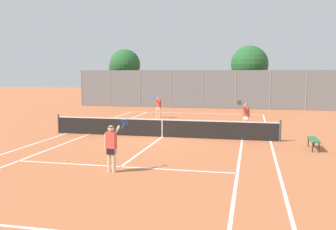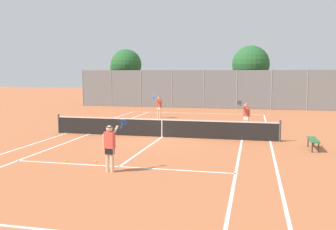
{
  "view_description": "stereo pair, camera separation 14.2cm",
  "coord_description": "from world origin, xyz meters",
  "px_view_note": "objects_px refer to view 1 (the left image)",
  "views": [
    {
      "loc": [
        4.52,
        -18.85,
        3.36
      ],
      "look_at": [
        -0.02,
        1.5,
        1.0
      ],
      "focal_mm": 40.0,
      "sensor_mm": 36.0,
      "label": 1
    },
    {
      "loc": [
        4.65,
        -18.82,
        3.36
      ],
      "look_at": [
        -0.02,
        1.5,
        1.0
      ],
      "focal_mm": 40.0,
      "sensor_mm": 36.0,
      "label": 2
    }
  ],
  "objects_px": {
    "courtside_bench": "(314,140)",
    "tree_behind_left": "(124,66)",
    "player_far_right": "(246,114)",
    "loose_tennis_ball_0": "(68,161)",
    "loose_tennis_ball_1": "(97,162)",
    "player_far_left": "(158,106)",
    "tennis_net": "(162,127)",
    "player_near_side": "(112,145)",
    "tree_behind_right": "(250,66)"
  },
  "relations": [
    {
      "from": "player_far_right",
      "to": "courtside_bench",
      "type": "height_order",
      "value": "player_far_right"
    },
    {
      "from": "tennis_net",
      "to": "tree_behind_left",
      "type": "bearing_deg",
      "value": 114.76
    },
    {
      "from": "tennis_net",
      "to": "player_far_right",
      "type": "bearing_deg",
      "value": 39.14
    },
    {
      "from": "courtside_bench",
      "to": "tree_behind_left",
      "type": "distance_m",
      "value": 26.16
    },
    {
      "from": "player_far_right",
      "to": "player_far_left",
      "type": "bearing_deg",
      "value": 144.86
    },
    {
      "from": "player_far_left",
      "to": "loose_tennis_ball_0",
      "type": "distance_m",
      "value": 14.1
    },
    {
      "from": "player_far_left",
      "to": "tree_behind_left",
      "type": "distance_m",
      "value": 12.99
    },
    {
      "from": "player_near_side",
      "to": "tennis_net",
      "type": "bearing_deg",
      "value": 89.55
    },
    {
      "from": "tree_behind_right",
      "to": "tree_behind_left",
      "type": "bearing_deg",
      "value": -179.3
    },
    {
      "from": "courtside_bench",
      "to": "tree_behind_left",
      "type": "bearing_deg",
      "value": 127.92
    },
    {
      "from": "player_far_right",
      "to": "tree_behind_right",
      "type": "distance_m",
      "value": 15.81
    },
    {
      "from": "player_near_side",
      "to": "player_far_right",
      "type": "xyz_separation_m",
      "value": [
        4.29,
        10.57,
        0.0
      ]
    },
    {
      "from": "tree_behind_left",
      "to": "loose_tennis_ball_0",
      "type": "bearing_deg",
      "value": -75.53
    },
    {
      "from": "tree_behind_left",
      "to": "tree_behind_right",
      "type": "bearing_deg",
      "value": 0.7
    },
    {
      "from": "player_far_right",
      "to": "loose_tennis_ball_0",
      "type": "xyz_separation_m",
      "value": [
        -6.48,
        -9.55,
        -0.89
      ]
    },
    {
      "from": "player_far_right",
      "to": "courtside_bench",
      "type": "xyz_separation_m",
      "value": [
        3.01,
        -5.09,
        -0.52
      ]
    },
    {
      "from": "player_far_left",
      "to": "player_near_side",
      "type": "bearing_deg",
      "value": -81.95
    },
    {
      "from": "tree_behind_right",
      "to": "player_far_left",
      "type": "bearing_deg",
      "value": -120.73
    },
    {
      "from": "player_far_left",
      "to": "player_far_right",
      "type": "distance_m",
      "value": 7.86
    },
    {
      "from": "player_far_left",
      "to": "player_far_right",
      "type": "height_order",
      "value": "same"
    },
    {
      "from": "player_far_right",
      "to": "loose_tennis_ball_0",
      "type": "relative_size",
      "value": 26.88
    },
    {
      "from": "tennis_net",
      "to": "tree_behind_right",
      "type": "xyz_separation_m",
      "value": [
        4.33,
        18.95,
        3.55
      ]
    },
    {
      "from": "player_near_side",
      "to": "player_far_left",
      "type": "bearing_deg",
      "value": 98.05
    },
    {
      "from": "loose_tennis_ball_1",
      "to": "tree_behind_left",
      "type": "xyz_separation_m",
      "value": [
        -7.57,
        24.77,
        4.04
      ]
    },
    {
      "from": "loose_tennis_ball_0",
      "to": "tree_behind_right",
      "type": "distance_m",
      "value": 26.21
    },
    {
      "from": "player_far_right",
      "to": "tree_behind_right",
      "type": "xyz_separation_m",
      "value": [
        0.1,
        15.5,
        3.13
      ]
    },
    {
      "from": "tree_behind_right",
      "to": "loose_tennis_ball_1",
      "type": "bearing_deg",
      "value": -102.29
    },
    {
      "from": "courtside_bench",
      "to": "tree_behind_right",
      "type": "bearing_deg",
      "value": 98.07
    },
    {
      "from": "player_near_side",
      "to": "player_far_left",
      "type": "distance_m",
      "value": 15.25
    },
    {
      "from": "player_near_side",
      "to": "courtside_bench",
      "type": "distance_m",
      "value": 9.15
    },
    {
      "from": "courtside_bench",
      "to": "tree_behind_left",
      "type": "relative_size",
      "value": 0.26
    },
    {
      "from": "player_far_right",
      "to": "tennis_net",
      "type": "bearing_deg",
      "value": -140.86
    },
    {
      "from": "loose_tennis_ball_0",
      "to": "player_far_right",
      "type": "bearing_deg",
      "value": 55.83
    },
    {
      "from": "tennis_net",
      "to": "loose_tennis_ball_0",
      "type": "relative_size",
      "value": 181.82
    },
    {
      "from": "courtside_bench",
      "to": "tree_behind_right",
      "type": "relative_size",
      "value": 0.25
    },
    {
      "from": "tennis_net",
      "to": "player_far_right",
      "type": "height_order",
      "value": "player_far_right"
    },
    {
      "from": "player_far_right",
      "to": "courtside_bench",
      "type": "distance_m",
      "value": 5.93
    },
    {
      "from": "loose_tennis_ball_1",
      "to": "courtside_bench",
      "type": "relative_size",
      "value": 0.04
    },
    {
      "from": "player_far_left",
      "to": "loose_tennis_ball_0",
      "type": "height_order",
      "value": "player_far_left"
    },
    {
      "from": "loose_tennis_ball_0",
      "to": "tree_behind_left",
      "type": "distance_m",
      "value": 26.02
    },
    {
      "from": "courtside_bench",
      "to": "tennis_net",
      "type": "bearing_deg",
      "value": 167.27
    },
    {
      "from": "loose_tennis_ball_0",
      "to": "courtside_bench",
      "type": "height_order",
      "value": "courtside_bench"
    },
    {
      "from": "player_near_side",
      "to": "courtside_bench",
      "type": "bearing_deg",
      "value": 36.9
    },
    {
      "from": "tennis_net",
      "to": "player_far_left",
      "type": "distance_m",
      "value": 8.28
    },
    {
      "from": "player_near_side",
      "to": "tree_behind_right",
      "type": "relative_size",
      "value": 0.3
    },
    {
      "from": "loose_tennis_ball_0",
      "to": "courtside_bench",
      "type": "relative_size",
      "value": 0.04
    },
    {
      "from": "player_near_side",
      "to": "player_far_right",
      "type": "distance_m",
      "value": 11.41
    },
    {
      "from": "loose_tennis_ball_0",
      "to": "courtside_bench",
      "type": "distance_m",
      "value": 10.5
    },
    {
      "from": "tree_behind_left",
      "to": "tree_behind_right",
      "type": "distance_m",
      "value": 13.0
    },
    {
      "from": "player_far_left",
      "to": "tree_behind_left",
      "type": "xyz_separation_m",
      "value": [
        -6.47,
        10.82,
        3.14
      ]
    }
  ]
}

